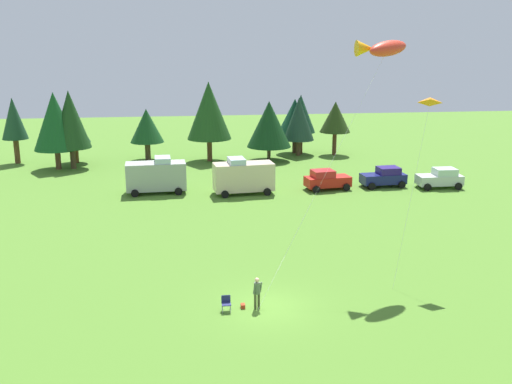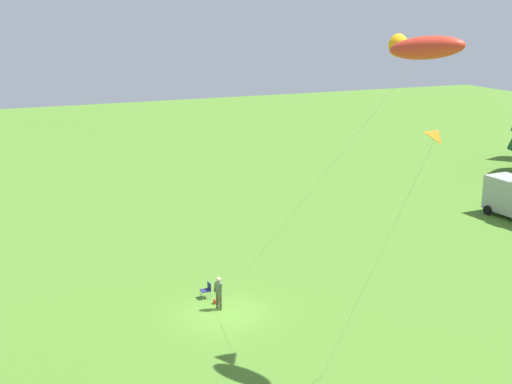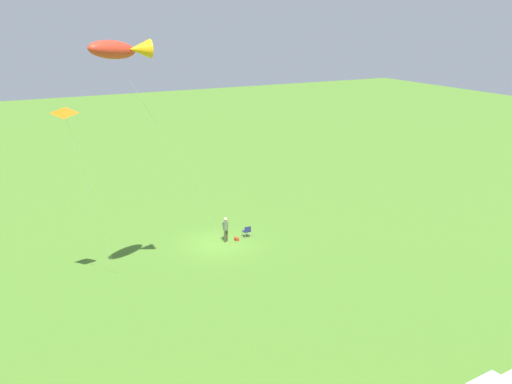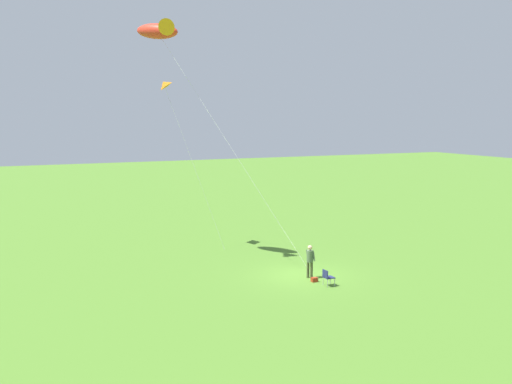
% 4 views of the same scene
% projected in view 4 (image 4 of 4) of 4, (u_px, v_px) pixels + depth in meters
% --- Properties ---
extents(ground_plane, '(160.00, 160.00, 0.00)m').
position_uv_depth(ground_plane, '(303.00, 276.00, 31.73)').
color(ground_plane, '#4E7E28').
extents(person_kite_flyer, '(0.56, 0.45, 1.74)m').
position_uv_depth(person_kite_flyer, '(310.00, 259.00, 31.15)').
color(person_kite_flyer, '#42492A').
rests_on(person_kite_flyer, ground).
extents(folding_chair, '(0.48, 0.48, 0.82)m').
position_uv_depth(folding_chair, '(327.00, 276.00, 29.76)').
color(folding_chair, navy).
rests_on(folding_chair, ground).
extents(backpack_on_grass, '(0.22, 0.32, 0.22)m').
position_uv_depth(backpack_on_grass, '(314.00, 280.00, 30.54)').
color(backpack_on_grass, '#A73419').
rests_on(backpack_on_grass, ground).
extents(kite_large_fish, '(9.98, 7.07, 13.89)m').
position_uv_depth(kite_large_fish, '(159.00, 31.00, 34.46)').
color(kite_large_fish, red).
rests_on(kite_large_fish, ground).
extents(kite_delta_orange, '(3.32, 3.53, 10.68)m').
position_uv_depth(kite_delta_orange, '(163.00, 85.00, 37.66)').
color(kite_delta_orange, orange).
rests_on(kite_delta_orange, ground).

